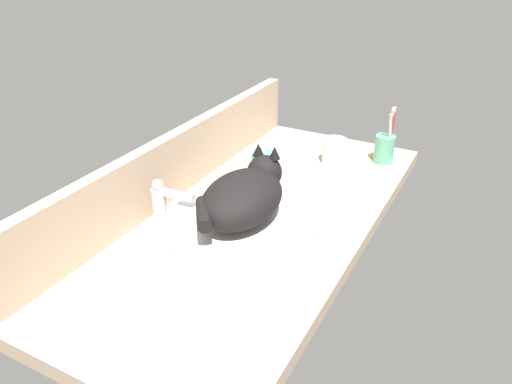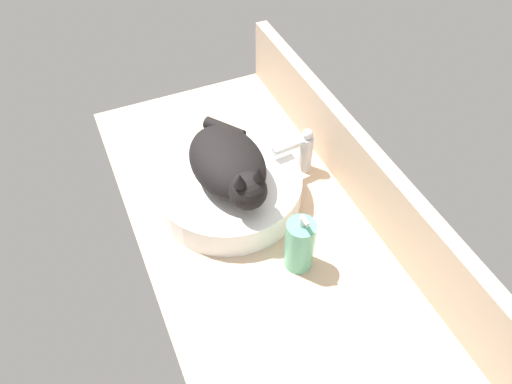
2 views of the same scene
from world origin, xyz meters
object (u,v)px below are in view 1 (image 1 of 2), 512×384
sink_basin (243,233)px  water_glass (334,153)px  soap_dispenser (263,175)px  faucet (163,203)px  cat (245,195)px  toothbrush_cup (385,148)px

sink_basin → water_glass: (55.38, -2.80, -0.17)cm
soap_dispenser → water_glass: (30.71, -10.02, -3.26)cm
sink_basin → soap_dispenser: 25.89cm
sink_basin → soap_dispenser: (24.67, 7.22, 3.09)cm
sink_basin → faucet: bearing=95.4°
faucet → soap_dispenser: bearing=-28.4°
cat → faucet: size_ratio=2.38×
sink_basin → cat: bearing=4.8°
cat → water_glass: bearing=-3.1°
cat → toothbrush_cup: cat is taller
toothbrush_cup → cat: bearing=165.0°
cat → soap_dispenser: bearing=16.9°
sink_basin → toothbrush_cup: size_ratio=1.96×
sink_basin → toothbrush_cup: toothbrush_cup is taller
cat → toothbrush_cup: bearing=-15.0°
soap_dispenser → toothbrush_cup: toothbrush_cup is taller
sink_basin → toothbrush_cup: 66.46cm
sink_basin → cat: 9.69cm
sink_basin → faucet: (-2.05, 21.67, 3.47)cm
faucet → toothbrush_cup: 76.71cm
faucet → soap_dispenser: soap_dispenser is taller
faucet → toothbrush_cup: size_ratio=0.73×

